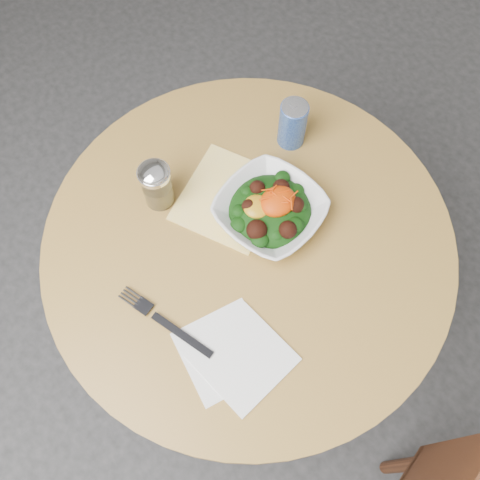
{
  "coord_description": "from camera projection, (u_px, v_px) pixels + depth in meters",
  "views": [
    {
      "loc": [
        -0.32,
        -0.36,
        1.8
      ],
      "look_at": [
        -0.03,
        -0.01,
        0.81
      ],
      "focal_mm": 40.0,
      "sensor_mm": 36.0,
      "label": 1
    }
  ],
  "objects": [
    {
      "name": "ground",
      "position": [
        246.0,
        331.0,
        1.84
      ],
      "size": [
        6.0,
        6.0,
        0.0
      ],
      "primitive_type": "plane",
      "color": "#29292B",
      "rests_on": "ground"
    },
    {
      "name": "table",
      "position": [
        248.0,
        273.0,
        1.34
      ],
      "size": [
        0.9,
        0.9,
        0.75
      ],
      "color": "black",
      "rests_on": "ground"
    },
    {
      "name": "cloth_napkin",
      "position": [
        229.0,
        197.0,
        1.2
      ],
      "size": [
        0.29,
        0.28,
        0.0
      ],
      "primitive_type": "cube",
      "rotation": [
        0.0,
        0.0,
        0.44
      ],
      "color": "yellow",
      "rests_on": "table"
    },
    {
      "name": "paper_napkins",
      "position": [
        234.0,
        354.0,
        1.05
      ],
      "size": [
        0.2,
        0.22,
        0.0
      ],
      "color": "white",
      "rests_on": "table"
    },
    {
      "name": "salad_bowl",
      "position": [
        270.0,
        210.0,
        1.16
      ],
      "size": [
        0.26,
        0.26,
        0.08
      ],
      "color": "silver",
      "rests_on": "table"
    },
    {
      "name": "fork",
      "position": [
        163.0,
        321.0,
        1.08
      ],
      "size": [
        0.08,
        0.23,
        0.0
      ],
      "color": "black",
      "rests_on": "table"
    },
    {
      "name": "spice_shaker",
      "position": [
        157.0,
        185.0,
        1.15
      ],
      "size": [
        0.07,
        0.07,
        0.13
      ],
      "color": "silver",
      "rests_on": "table"
    },
    {
      "name": "beverage_can",
      "position": [
        293.0,
        124.0,
        1.21
      ],
      "size": [
        0.06,
        0.06,
        0.12
      ],
      "color": "navy",
      "rests_on": "table"
    }
  ]
}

